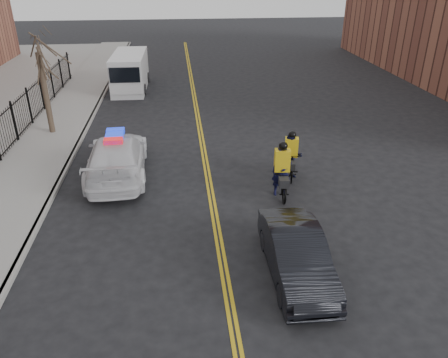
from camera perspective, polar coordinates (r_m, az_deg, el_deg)
ground at (r=14.53m, az=-0.86°, el=-6.95°), size 120.00×120.00×0.00m
center_line_left at (r=21.63m, az=-3.09°, el=4.77°), size 0.10×60.00×0.01m
center_line_right at (r=21.64m, az=-2.66°, el=4.79°), size 0.10×60.00×0.01m
sidewalk at (r=22.51m, az=-22.34°, el=3.83°), size 3.00×60.00×0.15m
curb at (r=22.13m, az=-18.61°, el=4.08°), size 0.20×60.00×0.15m
iron_fence at (r=22.68m, az=-26.38°, el=5.72°), size 0.12×28.00×2.00m
street_tree at (r=23.44m, az=-22.86°, el=13.53°), size 3.20×3.20×4.80m
police_cruiser at (r=18.45m, az=-13.81°, el=2.87°), size 2.54×5.83×1.83m
dark_sedan at (r=12.50m, az=9.44°, el=-9.71°), size 1.50×4.24×1.39m
cargo_van at (r=31.52m, az=-12.21°, el=13.45°), size 2.33×5.81×2.41m
cyclist_near at (r=16.57m, az=7.49°, el=0.30°), size 1.00×2.27×2.16m
cyclist_far at (r=17.99m, az=8.69°, el=2.55°), size 1.03×2.06×2.01m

